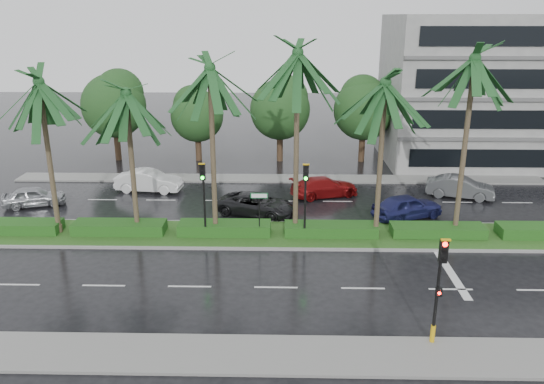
{
  "coord_description": "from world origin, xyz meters",
  "views": [
    {
      "loc": [
        0.29,
        -26.75,
        11.89
      ],
      "look_at": [
        -0.32,
        1.5,
        2.47
      ],
      "focal_mm": 35.0,
      "sensor_mm": 36.0,
      "label": 1
    }
  ],
  "objects_px": {
    "car_white": "(149,181)",
    "signal_median_left": "(203,189)",
    "signal_near": "(439,287)",
    "street_sign": "(259,204)",
    "car_red": "(324,187)",
    "car_grey": "(460,187)",
    "car_darkgrey": "(257,204)",
    "car_silver": "(34,196)",
    "car_blue": "(407,207)"
  },
  "relations": [
    {
      "from": "car_blue",
      "to": "car_grey",
      "type": "distance_m",
      "value": 6.05
    },
    {
      "from": "car_red",
      "to": "car_grey",
      "type": "xyz_separation_m",
      "value": [
        9.29,
        -0.03,
        0.05
      ]
    },
    {
      "from": "signal_near",
      "to": "car_white",
      "type": "bearing_deg",
      "value": 129.76
    },
    {
      "from": "car_silver",
      "to": "car_red",
      "type": "bearing_deg",
      "value": -101.05
    },
    {
      "from": "signal_near",
      "to": "car_red",
      "type": "distance_m",
      "value": 17.79
    },
    {
      "from": "car_darkgrey",
      "to": "car_grey",
      "type": "relative_size",
      "value": 1.09
    },
    {
      "from": "signal_median_left",
      "to": "car_blue",
      "type": "distance_m",
      "value": 12.7
    },
    {
      "from": "signal_near",
      "to": "car_blue",
      "type": "height_order",
      "value": "signal_near"
    },
    {
      "from": "signal_median_left",
      "to": "car_silver",
      "type": "relative_size",
      "value": 1.13
    },
    {
      "from": "car_silver",
      "to": "car_blue",
      "type": "bearing_deg",
      "value": -112.2
    },
    {
      "from": "car_darkgrey",
      "to": "car_silver",
      "type": "bearing_deg",
      "value": 104.53
    },
    {
      "from": "signal_median_left",
      "to": "car_darkgrey",
      "type": "relative_size",
      "value": 0.9
    },
    {
      "from": "car_red",
      "to": "car_blue",
      "type": "xyz_separation_m",
      "value": [
        4.79,
        -4.08,
        0.07
      ]
    },
    {
      "from": "signal_median_left",
      "to": "signal_near",
      "type": "bearing_deg",
      "value": -44.09
    },
    {
      "from": "street_sign",
      "to": "car_blue",
      "type": "height_order",
      "value": "street_sign"
    },
    {
      "from": "car_white",
      "to": "car_grey",
      "type": "height_order",
      "value": "car_white"
    },
    {
      "from": "car_silver",
      "to": "car_darkgrey",
      "type": "height_order",
      "value": "car_darkgrey"
    },
    {
      "from": "car_white",
      "to": "car_silver",
      "type": "bearing_deg",
      "value": 120.96
    },
    {
      "from": "street_sign",
      "to": "car_darkgrey",
      "type": "height_order",
      "value": "street_sign"
    },
    {
      "from": "car_silver",
      "to": "car_red",
      "type": "distance_m",
      "value": 19.3
    },
    {
      "from": "car_grey",
      "to": "car_darkgrey",
      "type": "bearing_deg",
      "value": 122.62
    },
    {
      "from": "street_sign",
      "to": "car_silver",
      "type": "bearing_deg",
      "value": 160.89
    },
    {
      "from": "signal_near",
      "to": "street_sign",
      "type": "relative_size",
      "value": 1.68
    },
    {
      "from": "signal_near",
      "to": "street_sign",
      "type": "height_order",
      "value": "signal_near"
    },
    {
      "from": "car_red",
      "to": "car_grey",
      "type": "distance_m",
      "value": 9.29
    },
    {
      "from": "street_sign",
      "to": "car_grey",
      "type": "relative_size",
      "value": 0.58
    },
    {
      "from": "car_white",
      "to": "car_grey",
      "type": "xyz_separation_m",
      "value": [
        21.68,
        -0.89,
        -0.03
      ]
    },
    {
      "from": "signal_near",
      "to": "car_blue",
      "type": "distance_m",
      "value": 13.64
    },
    {
      "from": "car_silver",
      "to": "car_white",
      "type": "bearing_deg",
      "value": -82.5
    },
    {
      "from": "car_red",
      "to": "car_grey",
      "type": "bearing_deg",
      "value": -108.99
    },
    {
      "from": "car_white",
      "to": "car_grey",
      "type": "distance_m",
      "value": 21.7
    },
    {
      "from": "street_sign",
      "to": "car_silver",
      "type": "relative_size",
      "value": 0.67
    },
    {
      "from": "signal_near",
      "to": "car_silver",
      "type": "relative_size",
      "value": 1.13
    },
    {
      "from": "car_white",
      "to": "car_blue",
      "type": "height_order",
      "value": "car_white"
    },
    {
      "from": "car_white",
      "to": "car_red",
      "type": "relative_size",
      "value": 0.99
    },
    {
      "from": "car_grey",
      "to": "car_red",
      "type": "bearing_deg",
      "value": 107.63
    },
    {
      "from": "street_sign",
      "to": "car_darkgrey",
      "type": "xyz_separation_m",
      "value": [
        -0.35,
        3.93,
        -1.45
      ]
    },
    {
      "from": "car_red",
      "to": "signal_median_left",
      "type": "bearing_deg",
      "value": 118.63
    },
    {
      "from": "signal_near",
      "to": "car_white",
      "type": "xyz_separation_m",
      "value": [
        -15.24,
        18.32,
        -1.74
      ]
    },
    {
      "from": "signal_near",
      "to": "car_red",
      "type": "height_order",
      "value": "signal_near"
    },
    {
      "from": "car_white",
      "to": "signal_median_left",
      "type": "bearing_deg",
      "value": -143.47
    },
    {
      "from": "signal_median_left",
      "to": "car_silver",
      "type": "distance_m",
      "value": 13.36
    },
    {
      "from": "street_sign",
      "to": "car_red",
      "type": "relative_size",
      "value": 0.55
    },
    {
      "from": "car_silver",
      "to": "car_grey",
      "type": "xyz_separation_m",
      "value": [
        28.44,
        2.36,
        0.08
      ]
    },
    {
      "from": "signal_near",
      "to": "signal_median_left",
      "type": "bearing_deg",
      "value": 135.91
    },
    {
      "from": "car_silver",
      "to": "car_white",
      "type": "distance_m",
      "value": 7.5
    },
    {
      "from": "street_sign",
      "to": "car_red",
      "type": "xyz_separation_m",
      "value": [
        4.15,
        7.6,
        -1.44
      ]
    },
    {
      "from": "car_blue",
      "to": "car_silver",
      "type": "bearing_deg",
      "value": 61.69
    },
    {
      "from": "signal_near",
      "to": "car_blue",
      "type": "relative_size",
      "value": 0.98
    },
    {
      "from": "signal_median_left",
      "to": "car_red",
      "type": "height_order",
      "value": "signal_median_left"
    }
  ]
}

